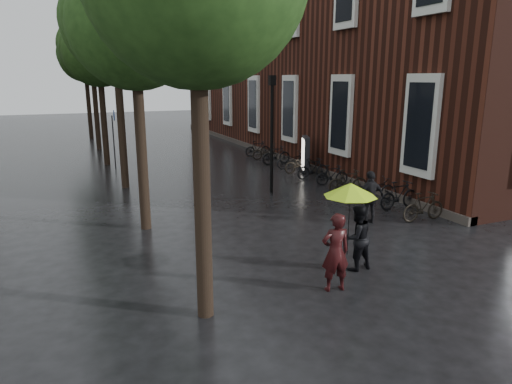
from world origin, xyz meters
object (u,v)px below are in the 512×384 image
ad_lightbox (305,155)px  parked_bicycles (315,168)px  person_burgundy (335,252)px  person_black (357,237)px  pedestrian_walking (370,197)px  lamp_post (272,123)px

ad_lightbox → parked_bicycles: bearing=-75.3°
person_burgundy → parked_bicycles: bearing=-110.0°
person_black → parked_bicycles: size_ratio=0.11×
parked_bicycles → ad_lightbox: 1.34m
parked_bicycles → ad_lightbox: ad_lightbox is taller
person_burgundy → pedestrian_walking: person_burgundy is taller
person_burgundy → ad_lightbox: bearing=-108.0°
person_burgundy → pedestrian_walking: size_ratio=1.03×
parked_bicycles → lamp_post: lamp_post is taller
pedestrian_walking → parked_bicycles: 6.98m
ad_lightbox → pedestrian_walking: bearing=-82.1°
pedestrian_walking → ad_lightbox: ad_lightbox is taller
person_burgundy → pedestrian_walking: 5.26m
lamp_post → parked_bicycles: bearing=28.0°
person_black → lamp_post: bearing=-103.7°
parked_bicycles → ad_lightbox: size_ratio=7.96×
person_burgundy → lamp_post: (2.59, 8.77, 1.98)m
person_black → parked_bicycles: 10.63m
pedestrian_walking → parked_bicycles: size_ratio=0.12×
person_burgundy → ad_lightbox: 13.02m
parked_bicycles → person_black: bearing=-115.2°
person_burgundy → ad_lightbox: size_ratio=0.98×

